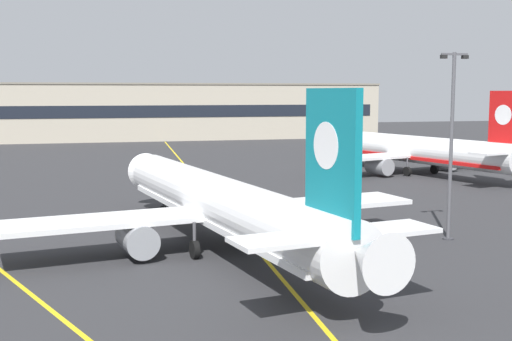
% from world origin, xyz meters
% --- Properties ---
extents(ground_plane, '(400.00, 400.00, 0.00)m').
position_xyz_m(ground_plane, '(0.00, 0.00, 0.00)').
color(ground_plane, '#2D2D30').
extents(taxiway_centreline, '(8.68, 179.82, 0.01)m').
position_xyz_m(taxiway_centreline, '(0.00, 30.00, 0.00)').
color(taxiway_centreline, yellow).
rests_on(taxiway_centreline, ground).
extents(taxiway_lead_in_stripe, '(22.70, 55.77, 0.01)m').
position_xyz_m(taxiway_lead_in_stripe, '(-14.00, 2.00, 0.00)').
color(taxiway_lead_in_stripe, yellow).
rests_on(taxiway_lead_in_stripe, ground).
extents(airliner_foreground, '(32.34, 41.31, 11.65)m').
position_xyz_m(airliner_foreground, '(-3.35, 14.60, 3.37)').
color(airliner_foreground, white).
rests_on(airliner_foreground, ground).
extents(airliner_background, '(31.93, 40.47, 11.61)m').
position_xyz_m(airliner_background, '(31.49, 52.12, 3.36)').
color(airliner_background, white).
rests_on(airliner_background, ground).
extents(apron_lamp_post, '(2.24, 0.90, 14.45)m').
position_xyz_m(apron_lamp_post, '(14.61, 13.50, 7.54)').
color(apron_lamp_post, '#515156').
rests_on(apron_lamp_post, ground).
extents(safety_cone_by_nose_gear, '(0.44, 0.44, 0.55)m').
position_xyz_m(safety_cone_by_nose_gear, '(-2.50, 29.79, 0.26)').
color(safety_cone_by_nose_gear, orange).
rests_on(safety_cone_by_nose_gear, ground).
extents(terminal_building, '(114.82, 12.40, 13.58)m').
position_xyz_m(terminal_building, '(0.89, 127.49, 6.80)').
color(terminal_building, '#B2A893').
rests_on(terminal_building, ground).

